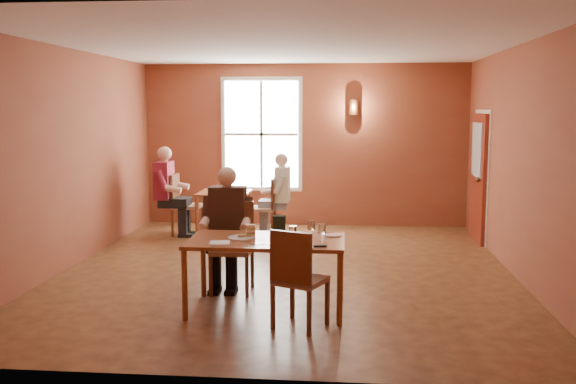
# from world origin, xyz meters

# --- Properties ---
(ground) EXTENTS (6.00, 7.00, 0.01)m
(ground) POSITION_xyz_m (0.00, 0.00, 0.00)
(ground) COLOR brown
(ground) RESTS_ON ground
(wall_back) EXTENTS (6.00, 0.04, 3.00)m
(wall_back) POSITION_xyz_m (0.00, 3.50, 1.50)
(wall_back) COLOR brown
(wall_back) RESTS_ON ground
(wall_front) EXTENTS (6.00, 0.04, 3.00)m
(wall_front) POSITION_xyz_m (0.00, -3.50, 1.50)
(wall_front) COLOR brown
(wall_front) RESTS_ON ground
(wall_left) EXTENTS (0.04, 7.00, 3.00)m
(wall_left) POSITION_xyz_m (-3.00, 0.00, 1.50)
(wall_left) COLOR brown
(wall_left) RESTS_ON ground
(wall_right) EXTENTS (0.04, 7.00, 3.00)m
(wall_right) POSITION_xyz_m (3.00, 0.00, 1.50)
(wall_right) COLOR brown
(wall_right) RESTS_ON ground
(ceiling) EXTENTS (6.00, 7.00, 0.04)m
(ceiling) POSITION_xyz_m (0.00, 0.00, 3.00)
(ceiling) COLOR white
(ceiling) RESTS_ON wall_back
(window) EXTENTS (1.36, 0.10, 1.96)m
(window) POSITION_xyz_m (-0.80, 3.45, 1.70)
(window) COLOR white
(window) RESTS_ON wall_back
(door) EXTENTS (0.12, 1.04, 2.10)m
(door) POSITION_xyz_m (2.94, 2.30, 1.05)
(door) COLOR maroon
(door) RESTS_ON ground
(wall_sconce) EXTENTS (0.16, 0.16, 0.28)m
(wall_sconce) POSITION_xyz_m (0.90, 3.40, 2.20)
(wall_sconce) COLOR brown
(wall_sconce) RESTS_ON wall_back
(main_table) EXTENTS (1.67, 0.94, 0.78)m
(main_table) POSITION_xyz_m (-0.06, -1.70, 0.39)
(main_table) COLOR brown
(main_table) RESTS_ON ground
(chair_diner_main) EXTENTS (0.47, 0.47, 1.07)m
(chair_diner_main) POSITION_xyz_m (-0.56, -1.05, 0.53)
(chair_diner_main) COLOR #4D2F17
(chair_diner_main) RESTS_ON ground
(diner_main) EXTENTS (0.57, 0.57, 1.43)m
(diner_main) POSITION_xyz_m (-0.56, -1.08, 0.71)
(diner_main) COLOR #412C25
(diner_main) RESTS_ON ground
(chair_empty) EXTENTS (0.59, 0.59, 1.01)m
(chair_empty) POSITION_xyz_m (0.35, -2.22, 0.50)
(chair_empty) COLOR brown
(chair_empty) RESTS_ON ground
(plate_food) EXTENTS (0.39, 0.39, 0.04)m
(plate_food) POSITION_xyz_m (-0.32, -1.70, 0.80)
(plate_food) COLOR silver
(plate_food) RESTS_ON main_table
(sandwich) EXTENTS (0.11, 0.11, 0.12)m
(sandwich) POSITION_xyz_m (-0.24, -1.60, 0.84)
(sandwich) COLOR tan
(sandwich) RESTS_ON main_table
(goblet_a) EXTENTS (0.10, 0.10, 0.20)m
(goblet_a) POSITION_xyz_m (0.42, -1.57, 0.89)
(goblet_a) COLOR white
(goblet_a) RESTS_ON main_table
(goblet_b) EXTENTS (0.09, 0.09, 0.21)m
(goblet_b) POSITION_xyz_m (0.55, -1.82, 0.89)
(goblet_b) COLOR white
(goblet_b) RESTS_ON main_table
(goblet_c) EXTENTS (0.10, 0.10, 0.20)m
(goblet_c) POSITION_xyz_m (0.25, -1.88, 0.88)
(goblet_c) COLOR white
(goblet_c) RESTS_ON main_table
(menu_stand) EXTENTS (0.14, 0.07, 0.22)m
(menu_stand) POSITION_xyz_m (0.06, -1.46, 0.90)
(menu_stand) COLOR black
(menu_stand) RESTS_ON main_table
(knife) EXTENTS (0.20, 0.12, 0.00)m
(knife) POSITION_xyz_m (-0.07, -1.95, 0.79)
(knife) COLOR silver
(knife) RESTS_ON main_table
(napkin) EXTENTS (0.23, 0.23, 0.01)m
(napkin) POSITION_xyz_m (-0.52, -1.94, 0.79)
(napkin) COLOR white
(napkin) RESTS_ON main_table
(side_plate) EXTENTS (0.21, 0.21, 0.01)m
(side_plate) POSITION_xyz_m (0.65, -1.46, 0.79)
(side_plate) COLOR silver
(side_plate) RESTS_ON main_table
(sunglasses) EXTENTS (0.14, 0.07, 0.02)m
(sunglasses) POSITION_xyz_m (0.53, -2.03, 0.79)
(sunglasses) COLOR black
(sunglasses) RESTS_ON main_table
(second_table) EXTENTS (0.86, 0.86, 0.76)m
(second_table) POSITION_xyz_m (-1.30, 2.33, 0.38)
(second_table) COLOR brown
(second_table) RESTS_ON ground
(chair_diner_white) EXTENTS (0.45, 0.45, 1.01)m
(chair_diner_white) POSITION_xyz_m (-0.65, 2.33, 0.50)
(chair_diner_white) COLOR #583113
(chair_diner_white) RESTS_ON ground
(diner_white) EXTENTS (0.55, 0.55, 1.38)m
(diner_white) POSITION_xyz_m (-0.62, 2.33, 0.69)
(diner_white) COLOR silver
(diner_white) RESTS_ON ground
(chair_diner_maroon) EXTENTS (0.47, 0.47, 1.06)m
(chair_diner_maroon) POSITION_xyz_m (-1.95, 2.33, 0.53)
(chair_diner_maroon) COLOR brown
(chair_diner_maroon) RESTS_ON ground
(diner_maroon) EXTENTS (0.59, 0.59, 1.49)m
(diner_maroon) POSITION_xyz_m (-1.98, 2.33, 0.74)
(diner_maroon) COLOR #541716
(diner_maroon) RESTS_ON ground
(cup_a) EXTENTS (0.13, 0.13, 0.10)m
(cup_a) POSITION_xyz_m (-1.12, 2.26, 0.81)
(cup_a) COLOR silver
(cup_a) RESTS_ON second_table
(cup_b) EXTENTS (0.13, 0.13, 0.09)m
(cup_b) POSITION_xyz_m (-1.44, 2.43, 0.81)
(cup_b) COLOR white
(cup_b) RESTS_ON second_table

